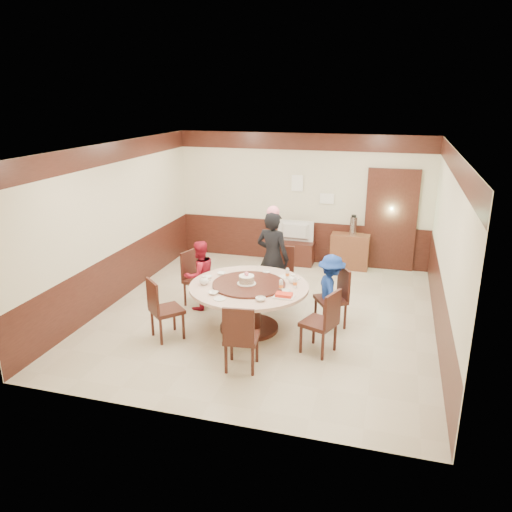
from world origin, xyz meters
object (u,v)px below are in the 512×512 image
(tv_stand, at_px, (294,253))
(birthday_cake, at_px, (247,280))
(person_red, at_px, (200,275))
(person_blue, at_px, (331,291))
(thermos, at_px, (353,226))
(banquet_table, at_px, (249,298))
(shrimp_platter, at_px, (284,296))
(side_cabinet, at_px, (350,251))
(television, at_px, (295,232))
(person_standing, at_px, (273,258))

(tv_stand, bearing_deg, birthday_cake, -91.09)
(person_red, distance_m, birthday_cake, 1.20)
(person_blue, distance_m, birthday_cake, 1.37)
(person_blue, relative_size, thermos, 3.14)
(banquet_table, height_order, person_blue, person_blue)
(person_red, xyz_separation_m, shrimp_platter, (1.68, -0.89, 0.17))
(shrimp_platter, height_order, side_cabinet, shrimp_platter)
(banquet_table, height_order, person_red, person_red)
(person_blue, bearing_deg, television, -1.97)
(person_blue, height_order, tv_stand, person_blue)
(side_cabinet, bearing_deg, thermos, 0.00)
(person_standing, relative_size, side_cabinet, 2.11)
(person_standing, bearing_deg, television, -74.51)
(birthday_cake, relative_size, television, 0.37)
(shrimp_platter, bearing_deg, thermos, 80.26)
(person_blue, height_order, television, person_blue)
(thermos, bearing_deg, tv_stand, -178.61)
(banquet_table, xyz_separation_m, person_standing, (0.09, 1.13, 0.31))
(banquet_table, distance_m, person_blue, 1.31)
(person_red, xyz_separation_m, television, (1.08, 2.81, 0.12))
(person_red, relative_size, person_blue, 1.02)
(banquet_table, relative_size, person_blue, 1.56)
(thermos, bearing_deg, birthday_cake, -110.83)
(person_red, xyz_separation_m, side_cabinet, (2.28, 2.84, -0.23))
(shrimp_platter, height_order, thermos, thermos)
(television, bearing_deg, shrimp_platter, 99.93)
(tv_stand, xyz_separation_m, thermos, (1.24, 0.03, 0.69))
(birthday_cake, height_order, side_cabinet, birthday_cake)
(birthday_cake, bearing_deg, person_red, 150.25)
(television, relative_size, side_cabinet, 0.99)
(banquet_table, distance_m, person_standing, 1.18)
(tv_stand, bearing_deg, banquet_table, -90.57)
(shrimp_platter, bearing_deg, person_standing, 110.20)
(shrimp_platter, height_order, tv_stand, shrimp_platter)
(person_blue, bearing_deg, tv_stand, -1.97)
(person_standing, height_order, shrimp_platter, person_standing)
(thermos, bearing_deg, shrimp_platter, -99.74)
(person_red, height_order, person_blue, person_red)
(person_red, distance_m, thermos, 3.69)
(banquet_table, bearing_deg, thermos, 69.49)
(banquet_table, relative_size, side_cabinet, 2.33)
(person_red, bearing_deg, birthday_cake, 97.50)
(shrimp_platter, relative_size, thermos, 0.79)
(television, xyz_separation_m, thermos, (1.24, 0.03, 0.21))
(birthday_cake, xyz_separation_m, side_cabinet, (1.26, 3.43, -0.47))
(banquet_table, height_order, thermos, thermos)
(person_red, height_order, shrimp_platter, person_red)
(shrimp_platter, bearing_deg, tv_stand, 99.18)
(banquet_table, bearing_deg, shrimp_platter, -27.61)
(person_red, relative_size, birthday_cake, 4.17)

